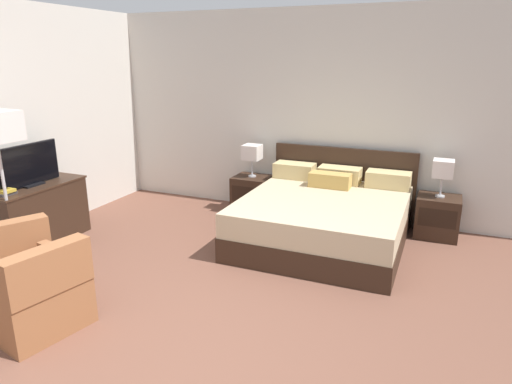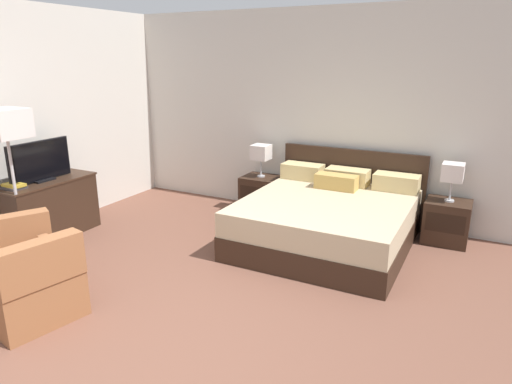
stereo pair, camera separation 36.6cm
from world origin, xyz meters
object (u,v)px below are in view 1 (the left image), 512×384
(bed, at_px, (324,217))
(armchair_companion, at_px, (36,296))
(table_lamp_right, at_px, (443,169))
(tv, at_px, (28,166))
(nightstand_right, at_px, (437,217))
(table_lamp_left, at_px, (252,153))
(dresser, at_px, (37,213))
(book_blue_cover, at_px, (3,190))
(book_red_cover, at_px, (2,193))
(nightstand_left, at_px, (252,194))
(armchair_by_window, at_px, (7,264))

(bed, bearing_deg, armchair_companion, -121.78)
(bed, relative_size, table_lamp_right, 4.36)
(bed, xyz_separation_m, tv, (-3.10, -1.37, 0.64))
(nightstand_right, bearing_deg, table_lamp_right, 90.00)
(table_lamp_left, height_order, dresser, table_lamp_left)
(bed, height_order, tv, tv)
(book_blue_cover, height_order, armchair_companion, book_blue_cover)
(nightstand_right, height_order, armchair_companion, armchair_companion)
(table_lamp_left, height_order, table_lamp_right, same)
(book_blue_cover, bearing_deg, table_lamp_left, 52.75)
(bed, relative_size, armchair_companion, 2.41)
(book_red_cover, height_order, book_blue_cover, book_blue_cover)
(nightstand_left, xyz_separation_m, table_lamp_left, (0.00, 0.00, 0.60))
(nightstand_right, xyz_separation_m, armchair_by_window, (-3.63, -3.04, 0.03))
(tv, relative_size, armchair_by_window, 0.87)
(dresser, xyz_separation_m, book_red_cover, (0.01, -0.41, 0.36))
(nightstand_right, distance_m, book_blue_cover, 4.99)
(book_red_cover, xyz_separation_m, book_blue_cover, (0.01, 0.00, 0.03))
(book_blue_cover, bearing_deg, nightstand_left, 52.74)
(armchair_companion, bearing_deg, nightstand_left, 82.73)
(armchair_companion, bearing_deg, nightstand_right, 49.36)
(book_red_cover, height_order, armchair_companion, armchair_companion)
(nightstand_right, relative_size, book_red_cover, 2.12)
(nightstand_right, xyz_separation_m, armchair_companion, (-2.90, -3.37, 0.03))
(dresser, relative_size, book_red_cover, 4.81)
(nightstand_right, relative_size, armchair_by_window, 0.55)
(book_red_cover, distance_m, armchair_companion, 1.77)
(table_lamp_left, distance_m, dresser, 2.81)
(book_blue_cover, bearing_deg, armchair_companion, -33.20)
(nightstand_right, xyz_separation_m, table_lamp_left, (-2.47, 0.00, 0.60))
(bed, height_order, book_blue_cover, bed)
(bed, relative_size, tv, 2.44)
(tv, bearing_deg, nightstand_left, 47.75)
(bed, height_order, armchair_by_window, bed)
(armchair_companion, bearing_deg, table_lamp_right, 49.37)
(table_lamp_left, bearing_deg, tv, -132.23)
(book_blue_cover, bearing_deg, dresser, 92.57)
(book_blue_cover, height_order, armchair_by_window, book_blue_cover)
(nightstand_left, relative_size, book_blue_cover, 2.13)
(nightstand_left, xyz_separation_m, nightstand_right, (2.47, 0.00, 0.00))
(nightstand_right, height_order, tv, tv)
(table_lamp_right, distance_m, tv, 4.80)
(table_lamp_right, bearing_deg, table_lamp_left, 180.00)
(nightstand_right, relative_size, dresser, 0.44)
(table_lamp_left, xyz_separation_m, armchair_by_window, (-1.16, -3.04, -0.57))
(table_lamp_left, relative_size, tv, 0.56)
(nightstand_left, xyz_separation_m, tv, (-1.87, -2.06, 0.69))
(table_lamp_right, bearing_deg, tv, -154.57)
(book_blue_cover, bearing_deg, nightstand_right, 29.45)
(bed, relative_size, book_red_cover, 8.21)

